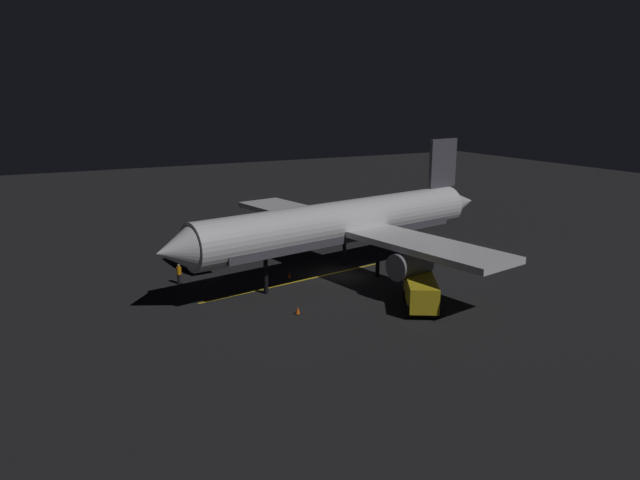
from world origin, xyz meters
TOP-DOWN VIEW (x-y plane):
  - ground_plane at (0.00, 0.00)m, footprint 180.00×180.00m
  - apron_guide_stripe at (0.29, 4.00)m, footprint 3.20×18.41m
  - airliner at (0.11, -0.56)m, footprint 31.84×34.90m
  - baggage_truck at (8.70, 10.82)m, footprint 5.67×2.62m
  - catering_truck at (-9.57, -1.51)m, footprint 6.69×5.09m
  - ground_crew_worker at (4.28, 13.23)m, footprint 0.40×0.40m
  - traffic_cone_near_left at (1.34, 4.34)m, footprint 0.50×0.50m
  - traffic_cone_near_right at (-6.73, 7.34)m, footprint 0.50×0.50m

SIDE VIEW (x-z plane):
  - ground_plane at x=0.00m, z-range -0.20..0.00m
  - apron_guide_stripe at x=0.29m, z-range 0.00..0.01m
  - traffic_cone_near_left at x=1.34m, z-range -0.03..0.52m
  - traffic_cone_near_right at x=-6.73m, z-range -0.03..0.52m
  - ground_crew_worker at x=4.28m, z-range 0.02..1.76m
  - baggage_truck at x=8.70m, z-range 0.03..2.38m
  - catering_truck at x=-9.57m, z-range 0.07..2.36m
  - airliner at x=0.11m, z-range -1.10..10.35m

